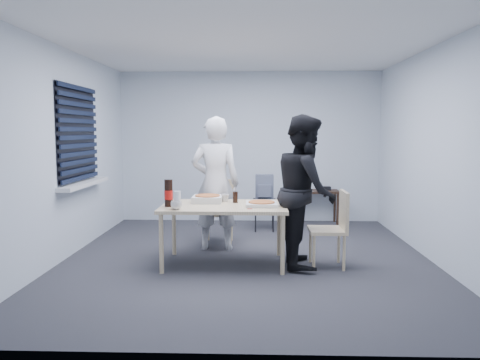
{
  "coord_description": "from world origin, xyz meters",
  "views": [
    {
      "loc": [
        0.1,
        -5.67,
        1.58
      ],
      "look_at": [
        -0.09,
        0.1,
        0.97
      ],
      "focal_mm": 35.0,
      "sensor_mm": 36.0,
      "label": 1
    }
  ],
  "objects_px": {
    "chair_far": "(219,206)",
    "dining_table": "(224,210)",
    "stool": "(264,206)",
    "person_white": "(215,183)",
    "backpack": "(264,187)",
    "person_black": "(305,191)",
    "mug_b": "(225,198)",
    "side_table": "(314,195)",
    "mug_a": "(176,205)",
    "chair_right": "(335,223)",
    "soda_bottle": "(169,193)"
  },
  "relations": [
    {
      "from": "person_black",
      "to": "person_white",
      "type": "bearing_deg",
      "value": 57.29
    },
    {
      "from": "chair_right",
      "to": "stool",
      "type": "relative_size",
      "value": 1.79
    },
    {
      "from": "person_white",
      "to": "mug_b",
      "type": "distance_m",
      "value": 0.49
    },
    {
      "from": "chair_far",
      "to": "backpack",
      "type": "bearing_deg",
      "value": 49.93
    },
    {
      "from": "stool",
      "to": "mug_a",
      "type": "distance_m",
      "value": 2.5
    },
    {
      "from": "side_table",
      "to": "soda_bottle",
      "type": "xyz_separation_m",
      "value": [
        -2.0,
        -2.65,
        0.37
      ]
    },
    {
      "from": "chair_right",
      "to": "mug_b",
      "type": "height_order",
      "value": "chair_right"
    },
    {
      "from": "mug_a",
      "to": "soda_bottle",
      "type": "xyz_separation_m",
      "value": [
        -0.12,
        0.21,
        0.1
      ]
    },
    {
      "from": "stool",
      "to": "mug_b",
      "type": "height_order",
      "value": "mug_b"
    },
    {
      "from": "stool",
      "to": "person_black",
      "type": "bearing_deg",
      "value": -76.98
    },
    {
      "from": "dining_table",
      "to": "backpack",
      "type": "relative_size",
      "value": 3.66
    },
    {
      "from": "dining_table",
      "to": "mug_a",
      "type": "relative_size",
      "value": 11.89
    },
    {
      "from": "dining_table",
      "to": "side_table",
      "type": "distance_m",
      "value": 2.86
    },
    {
      "from": "chair_far",
      "to": "dining_table",
      "type": "bearing_deg",
      "value": -82.69
    },
    {
      "from": "mug_b",
      "to": "person_black",
      "type": "bearing_deg",
      "value": -15.68
    },
    {
      "from": "chair_right",
      "to": "side_table",
      "type": "bearing_deg",
      "value": 88.37
    },
    {
      "from": "chair_far",
      "to": "person_white",
      "type": "bearing_deg",
      "value": -92.79
    },
    {
      "from": "stool",
      "to": "mug_b",
      "type": "relative_size",
      "value": 4.97
    },
    {
      "from": "dining_table",
      "to": "mug_b",
      "type": "distance_m",
      "value": 0.29
    },
    {
      "from": "backpack",
      "to": "person_white",
      "type": "bearing_deg",
      "value": -96.5
    },
    {
      "from": "dining_table",
      "to": "backpack",
      "type": "xyz_separation_m",
      "value": [
        0.51,
        1.9,
        0.04
      ]
    },
    {
      "from": "side_table",
      "to": "dining_table",
      "type": "bearing_deg",
      "value": -118.52
    },
    {
      "from": "mug_a",
      "to": "stool",
      "type": "bearing_deg",
      "value": 65.69
    },
    {
      "from": "chair_right",
      "to": "mug_a",
      "type": "distance_m",
      "value": 1.84
    },
    {
      "from": "person_black",
      "to": "mug_a",
      "type": "height_order",
      "value": "person_black"
    },
    {
      "from": "side_table",
      "to": "mug_a",
      "type": "height_order",
      "value": "mug_a"
    },
    {
      "from": "dining_table",
      "to": "stool",
      "type": "height_order",
      "value": "dining_table"
    },
    {
      "from": "person_black",
      "to": "mug_b",
      "type": "height_order",
      "value": "person_black"
    },
    {
      "from": "dining_table",
      "to": "mug_b",
      "type": "relative_size",
      "value": 14.62
    },
    {
      "from": "person_black",
      "to": "mug_b",
      "type": "relative_size",
      "value": 17.7
    },
    {
      "from": "person_white",
      "to": "mug_a",
      "type": "distance_m",
      "value": 1.12
    },
    {
      "from": "dining_table",
      "to": "person_white",
      "type": "height_order",
      "value": "person_white"
    },
    {
      "from": "person_white",
      "to": "mug_a",
      "type": "height_order",
      "value": "person_white"
    },
    {
      "from": "side_table",
      "to": "mug_a",
      "type": "relative_size",
      "value": 6.97
    },
    {
      "from": "chair_right",
      "to": "mug_b",
      "type": "bearing_deg",
      "value": 165.3
    },
    {
      "from": "side_table",
      "to": "soda_bottle",
      "type": "bearing_deg",
      "value": -127.0
    },
    {
      "from": "side_table",
      "to": "stool",
      "type": "height_order",
      "value": "side_table"
    },
    {
      "from": "backpack",
      "to": "mug_a",
      "type": "relative_size",
      "value": 3.25
    },
    {
      "from": "stool",
      "to": "mug_b",
      "type": "xyz_separation_m",
      "value": [
        -0.52,
        -1.64,
        0.37
      ]
    },
    {
      "from": "person_black",
      "to": "side_table",
      "type": "bearing_deg",
      "value": -9.29
    },
    {
      "from": "person_white",
      "to": "side_table",
      "type": "xyz_separation_m",
      "value": [
        1.53,
        1.79,
        -0.39
      ]
    },
    {
      "from": "mug_a",
      "to": "mug_b",
      "type": "distance_m",
      "value": 0.79
    },
    {
      "from": "person_white",
      "to": "backpack",
      "type": "xyz_separation_m",
      "value": [
        0.68,
        1.18,
        -0.19
      ]
    },
    {
      "from": "dining_table",
      "to": "mug_b",
      "type": "height_order",
      "value": "mug_b"
    },
    {
      "from": "side_table",
      "to": "mug_a",
      "type": "bearing_deg",
      "value": -123.24
    },
    {
      "from": "person_white",
      "to": "side_table",
      "type": "bearing_deg",
      "value": -130.42
    },
    {
      "from": "person_black",
      "to": "side_table",
      "type": "relative_size",
      "value": 2.06
    },
    {
      "from": "soda_bottle",
      "to": "person_black",
      "type": "bearing_deg",
      "value": 4.93
    },
    {
      "from": "person_white",
      "to": "person_black",
      "type": "xyz_separation_m",
      "value": [
        1.12,
        -0.72,
        0.0
      ]
    },
    {
      "from": "side_table",
      "to": "stool",
      "type": "relative_size",
      "value": 1.72
    }
  ]
}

